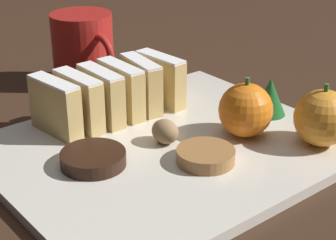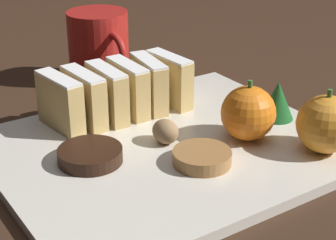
# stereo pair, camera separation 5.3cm
# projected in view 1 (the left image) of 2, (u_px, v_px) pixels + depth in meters

# --- Properties ---
(ground_plane) EXTENTS (6.00, 6.00, 0.00)m
(ground_plane) POSITION_uv_depth(u_px,v_px,m) (168.00, 154.00, 0.63)
(ground_plane) COLOR #382316
(serving_platter) EXTENTS (0.32, 0.38, 0.01)m
(serving_platter) POSITION_uv_depth(u_px,v_px,m) (168.00, 149.00, 0.63)
(serving_platter) COLOR silver
(serving_platter) RESTS_ON ground_plane
(stollen_slice_front) EXTENTS (0.08, 0.03, 0.07)m
(stollen_slice_front) POSITION_uv_depth(u_px,v_px,m) (55.00, 107.00, 0.64)
(stollen_slice_front) COLOR tan
(stollen_slice_front) RESTS_ON serving_platter
(stollen_slice_second) EXTENTS (0.08, 0.03, 0.07)m
(stollen_slice_second) POSITION_uv_depth(u_px,v_px,m) (79.00, 101.00, 0.66)
(stollen_slice_second) COLOR tan
(stollen_slice_second) RESTS_ON serving_platter
(stollen_slice_third) EXTENTS (0.08, 0.02, 0.07)m
(stollen_slice_third) POSITION_uv_depth(u_px,v_px,m) (101.00, 96.00, 0.67)
(stollen_slice_third) COLOR tan
(stollen_slice_third) RESTS_ON serving_platter
(stollen_slice_fourth) EXTENTS (0.08, 0.02, 0.07)m
(stollen_slice_fourth) POSITION_uv_depth(u_px,v_px,m) (121.00, 90.00, 0.69)
(stollen_slice_fourth) COLOR tan
(stollen_slice_fourth) RESTS_ON serving_platter
(stollen_slice_fifth) EXTENTS (0.08, 0.03, 0.07)m
(stollen_slice_fifth) POSITION_uv_depth(u_px,v_px,m) (141.00, 85.00, 0.71)
(stollen_slice_fifth) COLOR tan
(stollen_slice_fifth) RESTS_ON serving_platter
(stollen_slice_sixth) EXTENTS (0.08, 0.03, 0.07)m
(stollen_slice_sixth) POSITION_uv_depth(u_px,v_px,m) (160.00, 80.00, 0.72)
(stollen_slice_sixth) COLOR tan
(stollen_slice_sixth) RESTS_ON serving_platter
(orange_near) EXTENTS (0.06, 0.06, 0.07)m
(orange_near) POSITION_uv_depth(u_px,v_px,m) (323.00, 118.00, 0.62)
(orange_near) COLOR orange
(orange_near) RESTS_ON serving_platter
(orange_far) EXTENTS (0.06, 0.06, 0.07)m
(orange_far) POSITION_uv_depth(u_px,v_px,m) (246.00, 110.00, 0.64)
(orange_far) COLOR orange
(orange_far) RESTS_ON serving_platter
(walnut) EXTENTS (0.03, 0.03, 0.03)m
(walnut) POSITION_uv_depth(u_px,v_px,m) (162.00, 133.00, 0.63)
(walnut) COLOR #9E7A51
(walnut) RESTS_ON serving_platter
(chocolate_cookie) EXTENTS (0.07, 0.07, 0.02)m
(chocolate_cookie) POSITION_uv_depth(u_px,v_px,m) (93.00, 159.00, 0.58)
(chocolate_cookie) COLOR black
(chocolate_cookie) RESTS_ON serving_platter
(gingerbread_cookie) EXTENTS (0.06, 0.06, 0.01)m
(gingerbread_cookie) POSITION_uv_depth(u_px,v_px,m) (206.00, 156.00, 0.59)
(gingerbread_cookie) COLOR #A3703D
(gingerbread_cookie) RESTS_ON serving_platter
(evergreen_sprig) EXTENTS (0.04, 0.04, 0.05)m
(evergreen_sprig) POSITION_uv_depth(u_px,v_px,m) (270.00, 96.00, 0.70)
(evergreen_sprig) COLOR #195623
(evergreen_sprig) RESTS_ON serving_platter
(coffee_mug) EXTENTS (0.12, 0.09, 0.10)m
(coffee_mug) POSITION_uv_depth(u_px,v_px,m) (84.00, 49.00, 0.81)
(coffee_mug) COLOR red
(coffee_mug) RESTS_ON ground_plane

